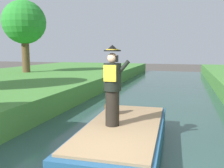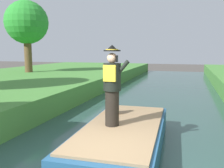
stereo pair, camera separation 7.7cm
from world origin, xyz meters
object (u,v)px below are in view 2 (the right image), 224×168
object	(u,v)px
boat	(123,137)
tree_tall	(27,23)
parrot_plush	(112,105)
person_pirate	(112,86)

from	to	relation	value
boat	tree_tall	bearing A→B (deg)	135.35
parrot_plush	boat	bearing A→B (deg)	-56.50
boat	parrot_plush	xyz separation A→B (m)	(-0.52, 0.79, 0.55)
person_pirate	tree_tall	bearing A→B (deg)	134.20
boat	person_pirate	size ratio (longest dim) A/B	2.31
boat	person_pirate	xyz separation A→B (m)	(-0.22, -0.15, 1.23)
parrot_plush	tree_tall	world-z (taller)	tree_tall
parrot_plush	tree_tall	bearing A→B (deg)	136.28
boat	tree_tall	xyz separation A→B (m)	(-9.19, 9.08, 3.85)
boat	parrot_plush	bearing A→B (deg)	123.50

